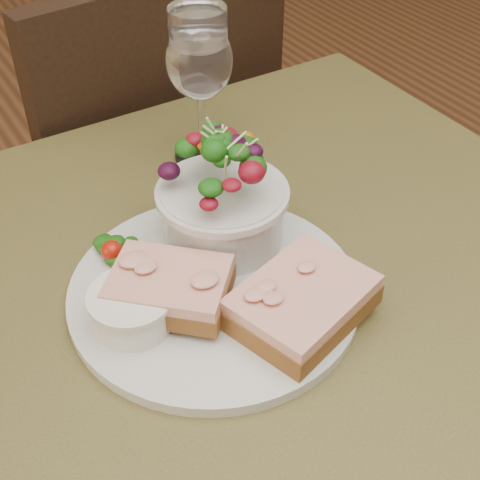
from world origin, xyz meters
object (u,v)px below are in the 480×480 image
cafe_table (266,371)px  ramekin (132,307)px  chair_far (136,252)px  sandwich_front (302,302)px  wine_glass (199,65)px  dinner_plate (214,291)px  sandwich_back (169,287)px  salad_bowl (222,191)px

cafe_table → ramekin: (-0.12, 0.04, 0.13)m
chair_far → sandwich_front: 0.83m
sandwich_front → wine_glass: wine_glass is taller
dinner_plate → sandwich_back: size_ratio=2.12×
sandwich_front → wine_glass: (0.06, 0.29, 0.09)m
chair_far → sandwich_front: chair_far is taller
chair_far → wine_glass: (-0.03, -0.38, 0.58)m
ramekin → sandwich_front: bearing=-28.2°
sandwich_back → ramekin: 0.04m
salad_bowl → wine_glass: size_ratio=0.73×
cafe_table → sandwich_front: 0.14m
dinner_plate → salad_bowl: (0.05, 0.06, 0.07)m
cafe_table → wine_glass: (0.07, 0.25, 0.22)m
cafe_table → sandwich_back: 0.16m
chair_far → wine_glass: bearing=78.3°
wine_glass → salad_bowl: bearing=-112.1°
ramekin → sandwich_back: bearing=3.5°
ramekin → salad_bowl: salad_bowl is taller
cafe_table → sandwich_back: sandwich_back is taller
dinner_plate → ramekin: bearing=-178.7°
sandwich_back → chair_far: bearing=115.9°
sandwich_front → chair_far: bearing=65.2°
cafe_table → chair_far: size_ratio=0.89×
cafe_table → wine_glass: 0.35m
cafe_table → sandwich_back: (-0.08, 0.04, 0.14)m
dinner_plate → sandwich_back: 0.05m
salad_bowl → ramekin: bearing=-154.7°
cafe_table → salad_bowl: size_ratio=6.30×
chair_far → sandwich_front: bearing=75.4°
ramekin → wine_glass: wine_glass is taller
cafe_table → wine_glass: wine_glass is taller
sandwich_back → ramekin: bearing=-133.0°
dinner_plate → chair_far: bearing=76.5°
sandwich_front → ramekin: size_ratio=2.04×
cafe_table → dinner_plate: (-0.04, 0.04, 0.11)m
dinner_plate → sandwich_back: bearing=179.6°
dinner_plate → ramekin: (-0.08, -0.00, 0.03)m
sandwich_back → ramekin: size_ratio=1.83×
chair_far → ramekin: size_ratio=12.50×
ramekin → wine_glass: (0.19, 0.22, 0.09)m
cafe_table → sandwich_front: bearing=-72.4°
chair_far → dinner_plate: bearing=69.8°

